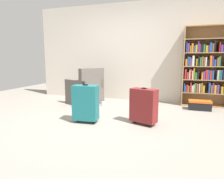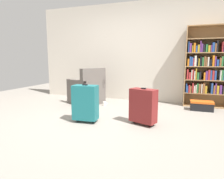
% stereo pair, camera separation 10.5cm
% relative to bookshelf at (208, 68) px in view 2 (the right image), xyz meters
% --- Properties ---
extents(ground_plane, '(9.20, 9.20, 0.00)m').
position_rel_bookshelf_xyz_m(ground_plane, '(-1.94, -1.90, -0.91)').
color(ground_plane, gray).
extents(back_wall, '(5.26, 0.10, 2.60)m').
position_rel_bookshelf_xyz_m(back_wall, '(-1.94, 0.23, 0.39)').
color(back_wall, beige).
rests_on(back_wall, ground).
extents(bookshelf, '(1.06, 0.33, 1.87)m').
position_rel_bookshelf_xyz_m(bookshelf, '(0.00, 0.00, 0.00)').
color(bookshelf, '#A87F51').
rests_on(bookshelf, ground).
extents(armchair, '(0.94, 0.94, 0.90)m').
position_rel_bookshelf_xyz_m(armchair, '(-2.81, -0.64, -0.59)').
color(armchair, '#59514C').
rests_on(armchair, ground).
extents(mug, '(0.12, 0.08, 0.10)m').
position_rel_bookshelf_xyz_m(mug, '(-2.31, -0.71, -0.86)').
color(mug, white).
rests_on(mug, ground).
extents(storage_box, '(0.47, 0.26, 0.21)m').
position_rel_bookshelf_xyz_m(storage_box, '(-0.13, -0.45, -0.80)').
color(storage_box, black).
rests_on(storage_box, ground).
extents(suitcase_teal, '(0.45, 0.26, 0.68)m').
position_rel_bookshelf_xyz_m(suitcase_teal, '(-2.16, -2.01, -0.55)').
color(suitcase_teal, '#19666B').
rests_on(suitcase_teal, ground).
extents(suitcase_dark_red, '(0.49, 0.35, 0.64)m').
position_rel_bookshelf_xyz_m(suitcase_dark_red, '(-1.18, -1.82, -0.58)').
color(suitcase_dark_red, maroon).
rests_on(suitcase_dark_red, ground).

